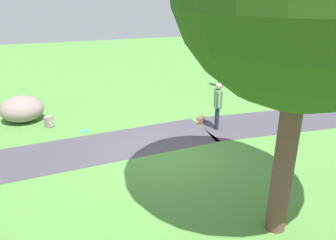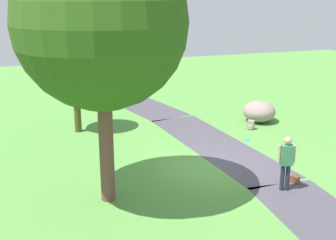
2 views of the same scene
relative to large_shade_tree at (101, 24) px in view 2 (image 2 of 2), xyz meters
name	(u,v)px [view 2 (image 2 of 2)]	position (x,y,z in m)	size (l,w,h in m)	color
ground_plane	(212,166)	(1.27, -3.90, -5.00)	(48.00, 48.00, 0.00)	#538F3E
footpath_segment_mid	(215,144)	(3.24, -4.93, -5.00)	(8.16, 2.87, 0.01)	#47424D
footpath_segment_far	(133,101)	(11.12, -3.67, -5.00)	(8.29, 4.00, 0.01)	#47424D
large_shade_tree	(101,24)	(0.00, 0.00, 0.00)	(4.60, 4.60, 7.33)	brown
young_tree_near_path	(74,58)	(6.70, -0.10, -1.85)	(2.15, 2.15, 4.26)	#444619
lawn_boulder	(259,111)	(5.46, -8.18, -4.53)	(2.05, 1.98, 0.95)	gray
woman_with_handbag	(286,160)	(-1.17, -5.17, -4.02)	(0.34, 0.50, 1.70)	#222936
handbag_on_grass	(295,179)	(-0.84, -5.77, -4.86)	(0.38, 0.38, 0.31)	brown
backpack_by_boulder	(251,125)	(4.52, -7.23, -4.81)	(0.35, 0.35, 0.40)	gray
frisbee_on_grass	(247,139)	(3.34, -6.39, -4.99)	(0.24, 0.24, 0.02)	#3391E2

